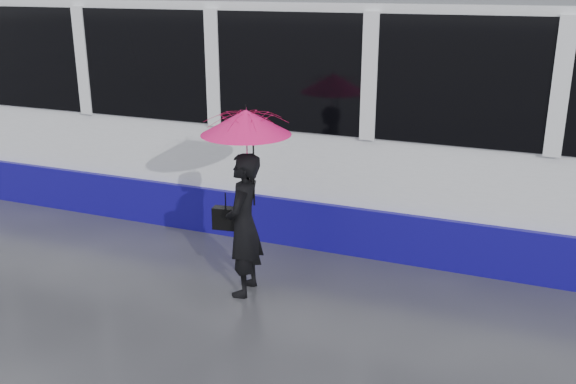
% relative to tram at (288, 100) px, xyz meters
% --- Properties ---
extents(ground, '(90.00, 90.00, 0.00)m').
position_rel_tram_xyz_m(ground, '(1.23, -2.50, -1.64)').
color(ground, '#2C2C31').
rests_on(ground, ground).
extents(rails, '(34.00, 1.51, 0.02)m').
position_rel_tram_xyz_m(rails, '(1.23, -0.00, -1.63)').
color(rails, '#3F3D38').
rests_on(rails, ground).
extents(tram, '(26.00, 2.56, 3.35)m').
position_rel_tram_xyz_m(tram, '(0.00, 0.00, 0.00)').
color(tram, white).
rests_on(tram, ground).
extents(woman, '(0.45, 0.62, 1.56)m').
position_rel_tram_xyz_m(woman, '(0.57, -2.63, -0.86)').
color(woman, black).
rests_on(woman, ground).
extents(umbrella, '(1.04, 1.04, 1.06)m').
position_rel_tram_xyz_m(umbrella, '(0.62, -2.63, 0.08)').
color(umbrella, '#F51454').
rests_on(umbrella, ground).
extents(handbag, '(0.29, 0.16, 0.42)m').
position_rel_tram_xyz_m(handbag, '(0.35, -2.61, -0.82)').
color(handbag, black).
rests_on(handbag, ground).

